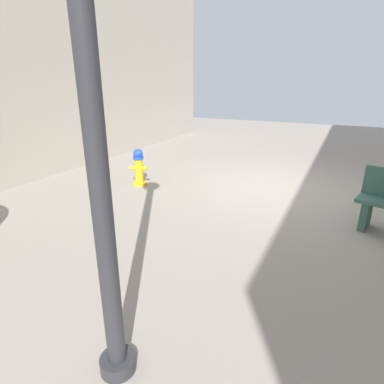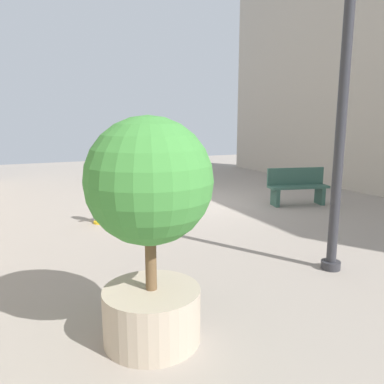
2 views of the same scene
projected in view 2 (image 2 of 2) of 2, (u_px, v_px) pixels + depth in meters
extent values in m
plane|color=gray|center=(197.00, 202.00, 10.14)|extent=(23.40, 23.40, 0.00)
cylinder|color=gold|center=(101.00, 222.00, 8.04)|extent=(0.30, 0.30, 0.05)
cylinder|color=gold|center=(100.00, 209.00, 7.98)|extent=(0.18, 0.18, 0.53)
cylinder|color=blue|center=(100.00, 195.00, 7.93)|extent=(0.22, 0.22, 0.06)
sphere|color=blue|center=(99.00, 191.00, 7.91)|extent=(0.21, 0.21, 0.21)
cylinder|color=gold|center=(94.00, 207.00, 7.88)|extent=(0.15, 0.11, 0.08)
cylinder|color=gold|center=(106.00, 205.00, 8.06)|extent=(0.15, 0.11, 0.08)
cylinder|color=gold|center=(97.00, 206.00, 8.09)|extent=(0.14, 0.16, 0.10)
cube|color=#33594C|center=(320.00, 196.00, 9.82)|extent=(0.19, 0.41, 0.45)
cube|color=#33594C|center=(275.00, 197.00, 9.60)|extent=(0.19, 0.41, 0.45)
cube|color=#33594C|center=(298.00, 187.00, 9.66)|extent=(1.61, 0.81, 0.06)
cube|color=#33594C|center=(295.00, 176.00, 9.80)|extent=(1.52, 0.44, 0.44)
cylinder|color=tan|center=(152.00, 314.00, 3.73)|extent=(0.97, 0.97, 0.54)
cylinder|color=brown|center=(151.00, 254.00, 3.62)|extent=(0.11, 0.11, 0.71)
sphere|color=#3D8438|center=(149.00, 181.00, 3.48)|extent=(1.20, 1.20, 1.20)
cylinder|color=#2D2D33|center=(331.00, 265.00, 5.56)|extent=(0.28, 0.28, 0.12)
cylinder|color=#2D2D33|center=(340.00, 132.00, 5.19)|extent=(0.14, 0.14, 3.76)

